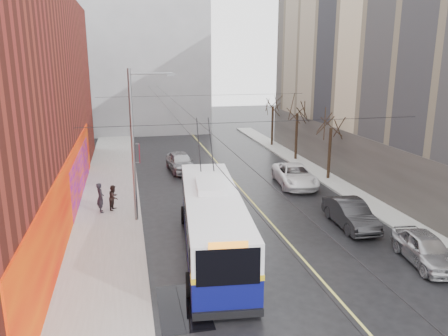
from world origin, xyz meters
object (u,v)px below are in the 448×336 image
object	(u,v)px
following_car	(180,162)
pedestrian_a	(100,198)
tree_near	(332,118)
parked_car_a	(425,249)
tree_mid	(298,105)
parked_car_c	(295,175)
streetlight_pole	(135,142)
pedestrian_b	(114,197)
tree_far	(273,99)
trolleybus	(212,221)
parked_car_b	(350,214)

from	to	relation	value
following_car	pedestrian_a	world-z (taller)	pedestrian_a
tree_near	parked_car_a	distance (m)	15.26
tree_mid	parked_car_c	size ratio (longest dim) A/B	1.18
streetlight_pole	parked_car_c	xyz separation A→B (m)	(11.94, 5.16, -4.06)
pedestrian_b	tree_far	bearing A→B (deg)	-21.53
tree_mid	following_car	distance (m)	12.19
tree_far	trolleybus	world-z (taller)	tree_far
tree_far	parked_car_c	xyz separation A→B (m)	(-3.20, -14.84, -4.35)
tree_mid	following_car	xyz separation A→B (m)	(-11.24, -1.67, -4.42)
streetlight_pole	tree_near	distance (m)	16.28
parked_car_b	parked_car_c	bearing A→B (deg)	92.73
parked_car_c	pedestrian_a	bearing A→B (deg)	-160.12
trolleybus	pedestrian_a	bearing A→B (deg)	136.09
following_car	parked_car_b	bearing A→B (deg)	-66.44
tree_near	trolleybus	world-z (taller)	tree_near
tree_near	parked_car_c	bearing A→B (deg)	-165.22
pedestrian_a	parked_car_c	bearing A→B (deg)	-89.85
tree_mid	pedestrian_a	world-z (taller)	tree_mid
tree_near	parked_car_b	size ratio (longest dim) A/B	1.36
streetlight_pole	parked_car_b	xyz separation A→B (m)	(11.95, -3.48, -4.07)
pedestrian_a	pedestrian_b	xyz separation A→B (m)	(0.79, 0.31, -0.14)
trolleybus	parked_car_c	xyz separation A→B (m)	(8.45, 10.20, -0.87)
streetlight_pole	parked_car_a	xyz separation A→B (m)	(13.14, -8.53, -4.10)
streetlight_pole	tree_far	xyz separation A→B (m)	(15.14, 20.00, 0.30)
tree_mid	parked_car_c	bearing A→B (deg)	-112.19
tree_far	pedestrian_a	world-z (taller)	tree_far
pedestrian_a	streetlight_pole	bearing A→B (deg)	-141.05
parked_car_b	pedestrian_a	distance (m)	15.18
tree_near	parked_car_b	world-z (taller)	tree_near
trolleybus	pedestrian_b	distance (m)	8.73
tree_far	trolleybus	bearing A→B (deg)	-114.95
tree_near	tree_far	bearing A→B (deg)	90.00
tree_mid	parked_car_b	xyz separation A→B (m)	(-3.19, -16.48, -4.47)
tree_near	tree_far	world-z (taller)	tree_far
following_car	tree_mid	bearing A→B (deg)	3.49
streetlight_pole	pedestrian_b	world-z (taller)	streetlight_pole
tree_far	parked_car_a	distance (m)	28.94
tree_far	pedestrian_a	xyz separation A→B (m)	(-17.42, -18.23, -4.05)
trolleybus	tree_far	bearing A→B (deg)	70.92
following_car	tree_far	bearing A→B (deg)	32.68
tree_mid	tree_far	size ratio (longest dim) A/B	1.02
tree_near	tree_far	xyz separation A→B (m)	(0.00, 14.00, 0.17)
streetlight_pole	trolleybus	size ratio (longest dim) A/B	0.70
parked_car_a	parked_car_b	world-z (taller)	parked_car_b
trolleybus	parked_car_c	size ratio (longest dim) A/B	2.25
tree_far	parked_car_c	bearing A→B (deg)	-102.17
tree_far	parked_car_b	world-z (taller)	tree_far
tree_near	pedestrian_a	distance (m)	18.34
tree_near	tree_far	size ratio (longest dim) A/B	0.97
trolleybus	parked_car_c	world-z (taller)	trolleybus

